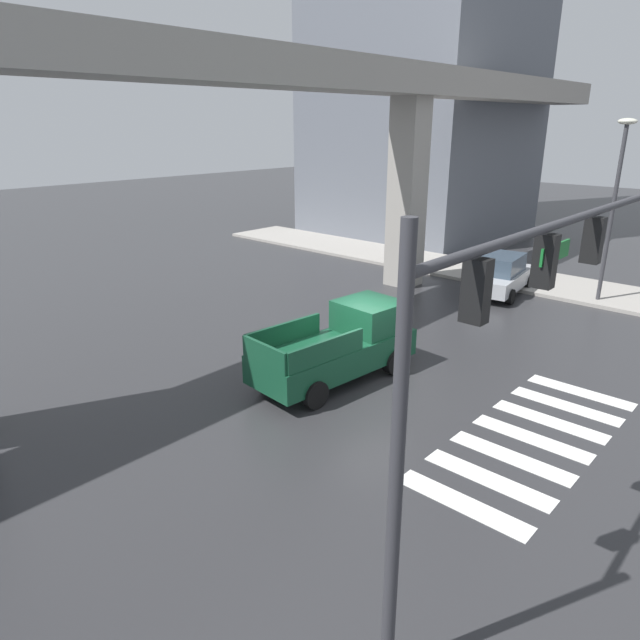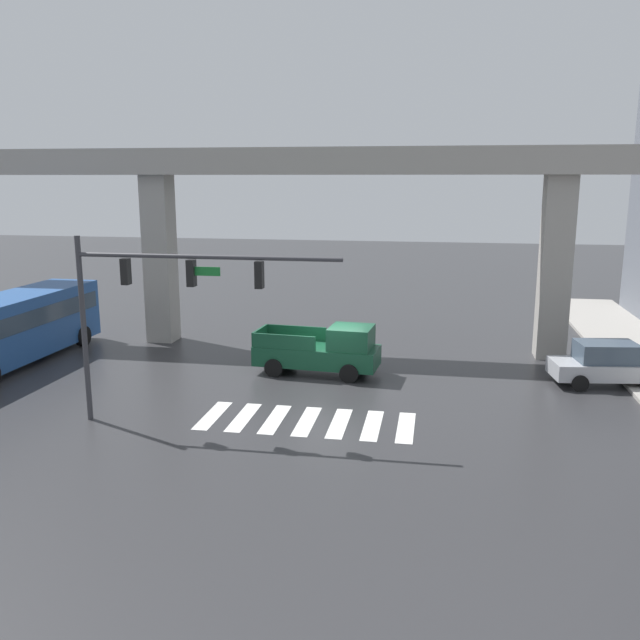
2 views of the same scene
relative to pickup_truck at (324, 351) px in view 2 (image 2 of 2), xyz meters
The scene contains 7 objects.
ground_plane 1.18m from the pickup_truck, 55.12° to the right, with size 120.00×120.00×0.00m, color #2D2D30.
crosswalk_stripes 5.69m from the pickup_truck, 86.21° to the right, with size 7.15×2.80×0.01m.
elevated_overpass 8.29m from the pickup_truck, 85.24° to the left, with size 55.05×2.14×9.34m.
pickup_truck is the anchor object (origin of this frame).
city_bus 13.72m from the pickup_truck, behind, with size 3.02×10.87×2.99m.
sedan_silver 11.21m from the pickup_truck, ahead, with size 4.50×2.40×1.72m.
traffic_signal_mast 8.64m from the pickup_truck, 122.63° to the right, with size 8.69×0.32×6.20m.
Camera 2 is at (4.11, -25.92, 8.03)m, focal length 37.61 mm.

